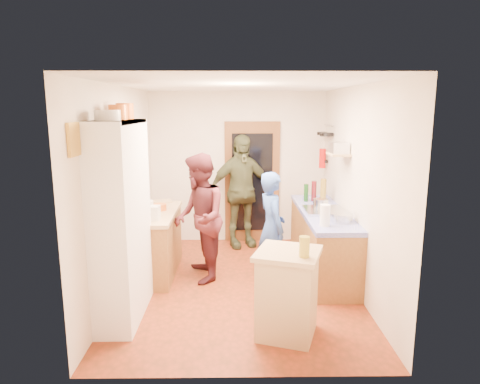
{
  "coord_description": "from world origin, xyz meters",
  "views": [
    {
      "loc": [
        -0.06,
        -5.37,
        2.32
      ],
      "look_at": [
        0.02,
        0.15,
        1.24
      ],
      "focal_mm": 32.0,
      "sensor_mm": 36.0,
      "label": 1
    }
  ],
  "objects_px": {
    "hutch_body": "(122,221)",
    "person_hob": "(274,228)",
    "person_back": "(241,191)",
    "person_left": "(201,217)",
    "right_counter_base": "(322,243)",
    "island_base": "(287,296)"
  },
  "relations": [
    {
      "from": "hutch_body",
      "to": "right_counter_base",
      "type": "distance_m",
      "value": 2.9
    },
    {
      "from": "island_base",
      "to": "person_back",
      "type": "xyz_separation_m",
      "value": [
        -0.42,
        2.94,
        0.52
      ]
    },
    {
      "from": "island_base",
      "to": "person_back",
      "type": "height_order",
      "value": "person_back"
    },
    {
      "from": "person_hob",
      "to": "person_back",
      "type": "xyz_separation_m",
      "value": [
        -0.42,
        1.54,
        0.2
      ]
    },
    {
      "from": "island_base",
      "to": "person_hob",
      "type": "bearing_deg",
      "value": 90.3
    },
    {
      "from": "island_base",
      "to": "person_left",
      "type": "xyz_separation_m",
      "value": [
        -0.99,
        1.53,
        0.44
      ]
    },
    {
      "from": "island_base",
      "to": "person_hob",
      "type": "relative_size",
      "value": 0.57
    },
    {
      "from": "hutch_body",
      "to": "right_counter_base",
      "type": "relative_size",
      "value": 1.0
    },
    {
      "from": "hutch_body",
      "to": "person_hob",
      "type": "bearing_deg",
      "value": 27.64
    },
    {
      "from": "hutch_body",
      "to": "person_hob",
      "type": "xyz_separation_m",
      "value": [
        1.78,
        0.93,
        -0.35
      ]
    },
    {
      "from": "person_left",
      "to": "person_back",
      "type": "distance_m",
      "value": 1.52
    },
    {
      "from": "hutch_body",
      "to": "person_left",
      "type": "bearing_deg",
      "value": 53.2
    },
    {
      "from": "person_left",
      "to": "person_back",
      "type": "relative_size",
      "value": 0.91
    },
    {
      "from": "person_left",
      "to": "person_back",
      "type": "height_order",
      "value": "person_back"
    },
    {
      "from": "person_hob",
      "to": "person_back",
      "type": "relative_size",
      "value": 0.79
    },
    {
      "from": "person_left",
      "to": "right_counter_base",
      "type": "bearing_deg",
      "value": 87.26
    },
    {
      "from": "right_counter_base",
      "to": "island_base",
      "type": "distance_m",
      "value": 1.91
    },
    {
      "from": "right_counter_base",
      "to": "person_hob",
      "type": "bearing_deg",
      "value": -152.93
    },
    {
      "from": "right_counter_base",
      "to": "person_hob",
      "type": "relative_size",
      "value": 1.46
    },
    {
      "from": "right_counter_base",
      "to": "island_base",
      "type": "bearing_deg",
      "value": -112.06
    },
    {
      "from": "hutch_body",
      "to": "island_base",
      "type": "xyz_separation_m",
      "value": [
        1.78,
        -0.47,
        -0.67
      ]
    },
    {
      "from": "person_back",
      "to": "person_hob",
      "type": "bearing_deg",
      "value": -94.46
    }
  ]
}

